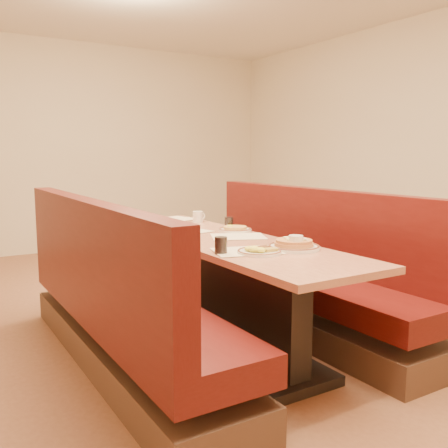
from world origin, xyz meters
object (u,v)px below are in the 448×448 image
booth_left (117,310)px  eggs_plate (259,251)px  booth_right (301,279)px  soda_tumbler_near (221,245)px  pancake_plate (294,245)px  coffee_mug_a (296,243)px  coffee_mug_b (169,225)px  diner_table (219,291)px  coffee_mug_d (134,218)px  soda_tumbler_mid (229,223)px  coffee_mug_c (198,216)px

booth_left → eggs_plate: 0.96m
booth_right → soda_tumbler_near: (-1.01, -0.49, 0.44)m
soda_tumbler_near → pancake_plate: bearing=-13.8°
coffee_mug_a → coffee_mug_b: 1.11m
diner_table → soda_tumbler_near: soda_tumbler_near is taller
pancake_plate → coffee_mug_d: (-0.39, 1.58, 0.02)m
coffee_mug_a → soda_tumbler_mid: (0.13, 0.96, -0.00)m
pancake_plate → soda_tumbler_near: (-0.44, 0.11, 0.02)m
booth_right → soda_tumbler_near: bearing=-154.4°
coffee_mug_a → coffee_mug_b: size_ratio=0.97×
booth_left → soda_tumbler_mid: 1.15m
booth_right → coffee_mug_c: 1.00m
soda_tumbler_mid → coffee_mug_a: bearing=-97.9°
diner_table → booth_left: 0.73m
pancake_plate → coffee_mug_a: 0.05m
diner_table → booth_left: (-0.73, 0.00, -0.01)m
booth_right → soda_tumbler_near: 1.20m
coffee_mug_b → coffee_mug_d: bearing=100.0°
booth_right → coffee_mug_c: bearing=122.5°
diner_table → booth_left: booth_left is taller
soda_tumbler_near → diner_table: bearing=60.0°
booth_left → coffee_mug_c: 1.32m
coffee_mug_d → pancake_plate: bearing=-69.9°
booth_right → coffee_mug_a: bearing=-132.6°
booth_right → coffee_mug_c: size_ratio=20.85×
booth_left → soda_tumbler_mid: booth_left is taller
booth_left → coffee_mug_d: bearing=63.0°
coffee_mug_d → soda_tumbler_mid: size_ratio=1.28×
diner_table → soda_tumbler_mid: 0.60m
coffee_mug_c → soda_tumbler_mid: 0.43m
coffee_mug_a → coffee_mug_d: 1.67m
coffee_mug_b → soda_tumbler_near: 0.92m
booth_left → soda_tumbler_near: size_ratio=25.43×
coffee_mug_b → coffee_mug_c: same height
booth_right → pancake_plate: size_ratio=8.06×
diner_table → booth_right: (0.73, 0.00, -0.01)m
booth_left → pancake_plate: booth_left is taller
eggs_plate → coffee_mug_a: bearing=-9.6°
coffee_mug_c → coffee_mug_d: coffee_mug_c is taller
diner_table → booth_right: 0.73m
eggs_plate → coffee_mug_d: size_ratio=2.25×
pancake_plate → coffee_mug_a: bearing=-110.8°
pancake_plate → coffee_mug_a: size_ratio=2.66×
coffee_mug_c → coffee_mug_d: size_ratio=1.06×
eggs_plate → coffee_mug_a: size_ratio=2.18×
diner_table → coffee_mug_a: 0.78m
booth_right → soda_tumbler_mid: (-0.45, 0.33, 0.43)m
eggs_plate → coffee_mug_c: 1.40m
eggs_plate → coffee_mug_d: (-0.13, 1.59, 0.03)m
eggs_plate → soda_tumbler_mid: (0.37, 0.92, 0.03)m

